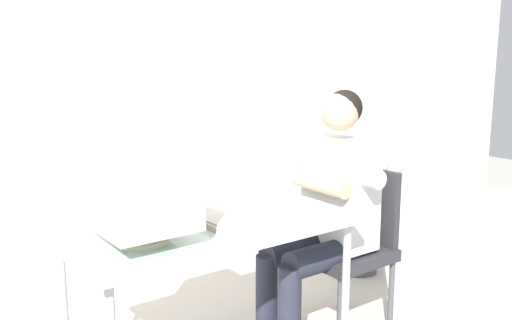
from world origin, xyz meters
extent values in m
cube|color=beige|center=(0.30, 1.40, 1.50)|extent=(8.00, 0.10, 3.00)
cylinder|color=#B7B7BC|center=(0.57, -0.25, 0.36)|extent=(0.04, 0.04, 0.72)
cylinder|color=#B7B7BC|center=(0.57, 0.25, 0.36)|extent=(0.04, 0.04, 0.72)
cube|color=silver|center=(0.00, 0.00, 0.73)|extent=(1.25, 0.63, 0.03)
cylinder|color=beige|center=(-0.34, -0.05, 0.76)|extent=(0.21, 0.21, 0.02)
cylinder|color=beige|center=(-0.34, -0.05, 0.79)|extent=(0.06, 0.06, 0.04)
cube|color=beige|center=(-0.34, -0.05, 0.98)|extent=(0.34, 0.38, 0.32)
cube|color=black|center=(-0.16, -0.05, 0.98)|extent=(0.01, 0.32, 0.26)
cube|color=beige|center=(0.02, -0.03, 0.76)|extent=(0.18, 0.47, 0.02)
cube|color=beige|center=(0.02, -0.03, 0.78)|extent=(0.15, 0.43, 0.01)
cylinder|color=#4C4C51|center=(0.63, -0.16, 0.20)|extent=(0.03, 0.03, 0.40)
cylinder|color=#4C4C51|center=(1.01, -0.16, 0.20)|extent=(0.03, 0.03, 0.40)
cylinder|color=#4C4C51|center=(0.63, 0.22, 0.20)|extent=(0.03, 0.03, 0.40)
cylinder|color=#4C4C51|center=(1.01, 0.22, 0.20)|extent=(0.03, 0.03, 0.40)
cube|color=#2D2D33|center=(0.82, 0.03, 0.43)|extent=(0.43, 0.43, 0.06)
cube|color=#2D2D33|center=(1.02, 0.03, 0.66)|extent=(0.04, 0.39, 0.40)
cube|color=silver|center=(0.80, 0.03, 0.76)|extent=(0.22, 0.36, 0.55)
sphere|color=tan|center=(0.78, 0.03, 1.17)|extent=(0.19, 0.19, 0.19)
sphere|color=black|center=(0.81, 0.03, 1.19)|extent=(0.18, 0.18, 0.18)
cylinder|color=#262838|center=(0.60, -0.06, 0.48)|extent=(0.40, 0.14, 0.14)
cylinder|color=#262838|center=(0.60, 0.12, 0.48)|extent=(0.40, 0.14, 0.14)
cylinder|color=#262838|center=(0.39, -0.06, 0.24)|extent=(0.11, 0.11, 0.48)
cylinder|color=#262838|center=(0.39, 0.12, 0.24)|extent=(0.11, 0.11, 0.48)
cylinder|color=silver|center=(0.78, -0.18, 0.88)|extent=(0.09, 0.14, 0.09)
cylinder|color=silver|center=(0.78, 0.24, 0.88)|extent=(0.09, 0.14, 0.09)
cylinder|color=tan|center=(0.66, 0.03, 0.83)|extent=(0.09, 0.36, 0.09)
cylinder|color=#4C4C51|center=(1.50, 0.55, 0.12)|extent=(0.26, 0.26, 0.24)
cylinder|color=brown|center=(1.50, 0.55, 0.38)|extent=(0.04, 0.04, 0.27)
cone|color=#3A8A3C|center=(1.64, 0.56, 0.59)|extent=(0.41, 0.11, 0.28)
cone|color=#3A8A3C|center=(1.55, 0.69, 0.58)|extent=(0.18, 0.41, 0.28)
cone|color=#3A8A3C|center=(1.43, 0.67, 0.60)|extent=(0.21, 0.38, 0.33)
cone|color=#3A8A3C|center=(1.35, 0.56, 0.59)|extent=(0.41, 0.13, 0.28)
cone|color=#3A8A3C|center=(1.46, 0.43, 0.62)|extent=(0.17, 0.35, 0.37)
cone|color=#3A8A3C|center=(1.57, 0.44, 0.61)|extent=(0.25, 0.35, 0.35)
camera|label=1|loc=(-1.25, -2.02, 1.50)|focal=40.63mm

